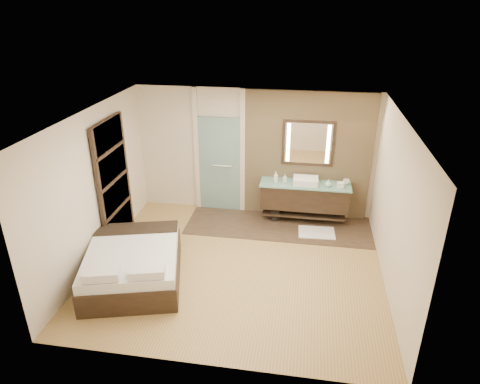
% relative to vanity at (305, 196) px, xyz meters
% --- Properties ---
extents(floor, '(5.00, 5.00, 0.00)m').
position_rel_vanity_xyz_m(floor, '(-1.10, -1.92, -0.58)').
color(floor, olive).
rests_on(floor, ground).
extents(tile_strip, '(3.80, 1.30, 0.01)m').
position_rel_vanity_xyz_m(tile_strip, '(-0.50, -0.32, -0.57)').
color(tile_strip, '#36261D').
rests_on(tile_strip, floor).
extents(stone_wall, '(2.60, 0.08, 2.70)m').
position_rel_vanity_xyz_m(stone_wall, '(0.00, 0.29, 0.77)').
color(stone_wall, tan).
rests_on(stone_wall, floor).
extents(vanity, '(1.85, 0.55, 0.88)m').
position_rel_vanity_xyz_m(vanity, '(0.00, 0.00, 0.00)').
color(vanity, black).
rests_on(vanity, stone_wall).
extents(mirror_unit, '(1.06, 0.04, 0.96)m').
position_rel_vanity_xyz_m(mirror_unit, '(0.00, 0.24, 1.07)').
color(mirror_unit, black).
rests_on(mirror_unit, stone_wall).
extents(frosted_door, '(1.10, 0.12, 2.70)m').
position_rel_vanity_xyz_m(frosted_door, '(-1.85, 0.28, 0.56)').
color(frosted_door, silver).
rests_on(frosted_door, floor).
extents(shoji_partition, '(0.06, 1.20, 2.40)m').
position_rel_vanity_xyz_m(shoji_partition, '(-3.53, -1.32, 0.63)').
color(shoji_partition, black).
rests_on(shoji_partition, floor).
extents(bed, '(1.94, 2.20, 0.72)m').
position_rel_vanity_xyz_m(bed, '(-2.75, -2.56, -0.28)').
color(bed, black).
rests_on(bed, floor).
extents(bath_mat, '(0.74, 0.54, 0.02)m').
position_rel_vanity_xyz_m(bath_mat, '(0.29, -0.50, -0.56)').
color(bath_mat, white).
rests_on(bath_mat, floor).
extents(waste_bin, '(0.22, 0.22, 0.26)m').
position_rel_vanity_xyz_m(waste_bin, '(-0.59, -0.07, -0.45)').
color(waste_bin, black).
rests_on(waste_bin, floor).
extents(tissue_box, '(0.14, 0.14, 0.10)m').
position_rel_vanity_xyz_m(tissue_box, '(0.70, -0.08, 0.33)').
color(tissue_box, white).
rests_on(tissue_box, vanity).
extents(soap_bottle_a, '(0.12, 0.12, 0.25)m').
position_rel_vanity_xyz_m(soap_bottle_a, '(-0.61, -0.06, 0.41)').
color(soap_bottle_a, silver).
rests_on(soap_bottle_a, vanity).
extents(soap_bottle_b, '(0.09, 0.09, 0.16)m').
position_rel_vanity_xyz_m(soap_bottle_b, '(-0.43, 0.01, 0.37)').
color(soap_bottle_b, '#B2B2B2').
rests_on(soap_bottle_b, vanity).
extents(soap_bottle_c, '(0.14, 0.14, 0.15)m').
position_rel_vanity_xyz_m(soap_bottle_c, '(0.45, -0.10, 0.36)').
color(soap_bottle_c, silver).
rests_on(soap_bottle_c, vanity).
extents(cup, '(0.15, 0.15, 0.11)m').
position_rel_vanity_xyz_m(cup, '(0.82, 0.08, 0.34)').
color(cup, white).
rests_on(cup, vanity).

